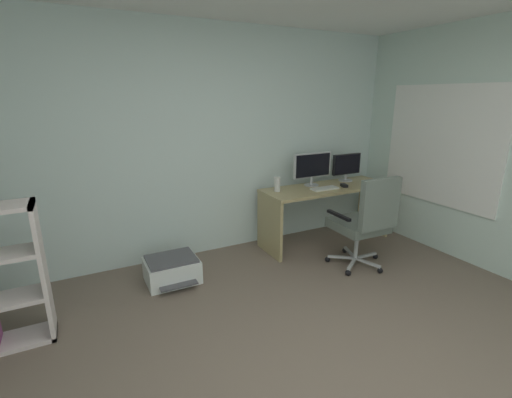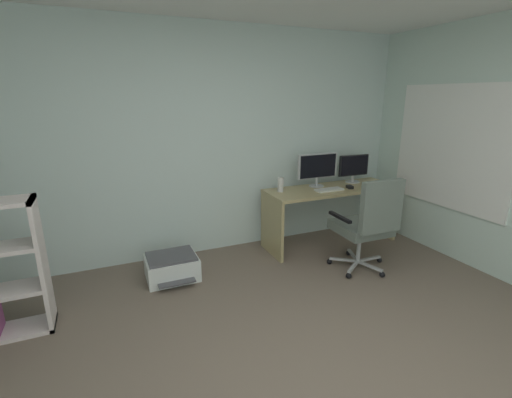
{
  "view_description": "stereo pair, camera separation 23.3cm",
  "coord_description": "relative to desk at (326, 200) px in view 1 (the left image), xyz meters",
  "views": [
    {
      "loc": [
        -1.2,
        -1.23,
        1.8
      ],
      "look_at": [
        0.4,
        1.85,
        0.79
      ],
      "focal_mm": 25.04,
      "sensor_mm": 36.0,
      "label": 1
    },
    {
      "loc": [
        -0.98,
        -1.33,
        1.8
      ],
      "look_at": [
        0.4,
        1.85,
        0.79
      ],
      "focal_mm": 25.04,
      "sensor_mm": 36.0,
      "label": 2
    }
  ],
  "objects": [
    {
      "name": "wall_back",
      "position": [
        -1.55,
        0.46,
        0.73
      ],
      "size": [
        5.19,
        0.1,
        2.56
      ],
      "primitive_type": "cube",
      "color": "silver",
      "rests_on": "ground"
    },
    {
      "name": "window_pane",
      "position": [
        1.05,
        -0.71,
        0.7
      ],
      "size": [
        0.01,
        1.37,
        1.28
      ],
      "primitive_type": "cube",
      "color": "white"
    },
    {
      "name": "window_frame",
      "position": [
        1.04,
        -0.71,
        0.7
      ],
      "size": [
        0.02,
        1.45,
        1.36
      ],
      "primitive_type": "cube",
      "color": "white"
    },
    {
      "name": "desk",
      "position": [
        0.0,
        0.0,
        0.0
      ],
      "size": [
        1.66,
        0.56,
        0.72
      ],
      "color": "tan",
      "rests_on": "ground"
    },
    {
      "name": "monitor_main",
      "position": [
        -0.14,
        0.13,
        0.42
      ],
      "size": [
        0.53,
        0.18,
        0.41
      ],
      "color": "#B2B5B7",
      "rests_on": "desk"
    },
    {
      "name": "monitor_secondary",
      "position": [
        0.41,
        0.13,
        0.38
      ],
      "size": [
        0.42,
        0.18,
        0.35
      ],
      "color": "#B2B5B7",
      "rests_on": "desk"
    },
    {
      "name": "keyboard",
      "position": [
        -0.11,
        -0.1,
        0.19
      ],
      "size": [
        0.34,
        0.13,
        0.02
      ],
      "primitive_type": "cube",
      "rotation": [
        0.0,
        0.0,
        0.0
      ],
      "color": "silver",
      "rests_on": "desk"
    },
    {
      "name": "computer_mouse",
      "position": [
        0.17,
        -0.11,
        0.2
      ],
      "size": [
        0.08,
        0.11,
        0.03
      ],
      "primitive_type": "cube",
      "rotation": [
        0.0,
        0.0,
        -0.22
      ],
      "color": "black",
      "rests_on": "desk"
    },
    {
      "name": "desktop_speaker",
      "position": [
        -0.67,
        0.09,
        0.26
      ],
      "size": [
        0.07,
        0.07,
        0.17
      ],
      "primitive_type": "cylinder",
      "color": "silver",
      "rests_on": "desk"
    },
    {
      "name": "office_chair",
      "position": [
        -0.11,
        -0.78,
        0.01
      ],
      "size": [
        0.63,
        0.63,
        1.03
      ],
      "color": "#B7BABC",
      "rests_on": "ground"
    },
    {
      "name": "printer",
      "position": [
        -2.0,
        -0.12,
        -0.42
      ],
      "size": [
        0.51,
        0.5,
        0.25
      ],
      "color": "silver",
      "rests_on": "ground"
    }
  ]
}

